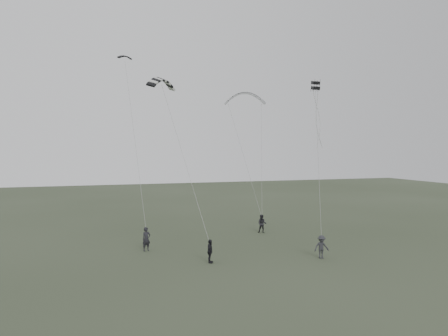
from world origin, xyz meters
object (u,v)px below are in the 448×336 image
object	(u,v)px
kite_dark_small	(125,56)
kite_box	(315,85)
kite_pale_large	(245,93)
flyer_far	(321,247)
flyer_left	(146,239)
flyer_right	(262,224)
flyer_center	(210,251)
kite_striped	(162,79)

from	to	relation	value
kite_dark_small	kite_box	world-z (taller)	kite_dark_small
kite_pale_large	kite_box	bearing A→B (deg)	-51.79
flyer_far	flyer_left	bearing A→B (deg)	157.59
flyer_right	kite_pale_large	size ratio (longest dim) A/B	0.40
flyer_left	kite_pale_large	bearing A→B (deg)	19.86
flyer_far	kite_dark_small	bearing A→B (deg)	141.85
flyer_left	kite_dark_small	world-z (taller)	kite_dark_small
flyer_right	flyer_far	world-z (taller)	flyer_right
flyer_center	kite_box	xyz separation A→B (m)	(10.54, 3.84, 12.64)
flyer_far	kite_dark_small	size ratio (longest dim) A/B	1.34
flyer_far	kite_box	size ratio (longest dim) A/B	2.46
flyer_center	flyer_far	distance (m)	8.27
flyer_left	kite_box	distance (m)	19.05
kite_dark_small	kite_striped	distance (m)	7.71
flyer_far	kite_striped	distance (m)	17.48
flyer_right	kite_striped	world-z (taller)	kite_striped
flyer_left	kite_pale_large	xyz separation A→B (m)	(11.93, 9.51, 13.05)
flyer_center	kite_striped	size ratio (longest dim) A/B	0.61
kite_dark_small	kite_box	distance (m)	17.12
kite_dark_small	kite_pale_large	xyz separation A→B (m)	(12.87, 3.49, -2.40)
flyer_far	kite_pale_large	distance (m)	20.65
kite_dark_small	flyer_center	bearing A→B (deg)	-87.09
flyer_right	kite_pale_large	bearing A→B (deg)	118.23
flyer_right	kite_pale_large	xyz separation A→B (m)	(0.33, 5.60, 13.11)
kite_striped	kite_dark_small	bearing A→B (deg)	66.22
kite_pale_large	kite_box	distance (m)	11.00
flyer_right	kite_pale_large	distance (m)	14.26
flyer_far	kite_box	xyz separation A→B (m)	(2.38, 5.20, 12.62)
kite_box	flyer_far	bearing A→B (deg)	-106.82
kite_box	kite_pale_large	bearing A→B (deg)	110.14
kite_pale_large	kite_box	world-z (taller)	kite_pale_large
flyer_left	flyer_center	world-z (taller)	flyer_left
flyer_far	flyer_center	bearing A→B (deg)	176.48
flyer_center	flyer_far	xyz separation A→B (m)	(8.16, -1.36, 0.02)
flyer_left	flyer_far	bearing A→B (deg)	-47.03
flyer_right	flyer_center	world-z (taller)	flyer_right
flyer_left	flyer_far	xyz separation A→B (m)	(11.91, -6.42, -0.09)
flyer_right	flyer_far	xyz separation A→B (m)	(0.31, -10.33, -0.02)
flyer_right	kite_dark_small	xyz separation A→B (m)	(-12.54, 2.11, 15.51)
flyer_left	kite_dark_small	distance (m)	16.61
flyer_left	kite_striped	xyz separation A→B (m)	(1.16, -0.77, 12.47)
flyer_right	kite_dark_small	world-z (taller)	kite_dark_small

